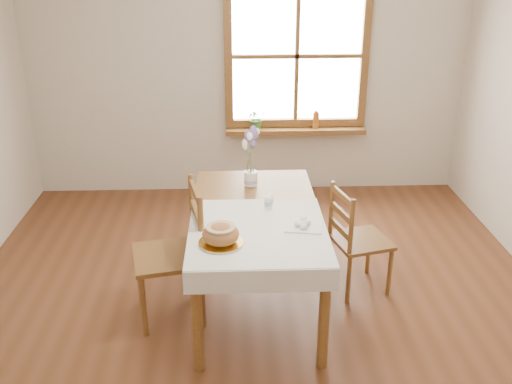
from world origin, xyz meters
TOP-DOWN VIEW (x-y plane):
  - ground at (0.00, 0.00)m, footprint 5.00×5.00m
  - room_walls at (0.00, 0.00)m, footprint 4.60×5.10m
  - window at (0.50, 2.47)m, footprint 1.46×0.08m
  - window_sill at (0.50, 2.40)m, footprint 1.46×0.20m
  - dining_table at (0.00, 0.30)m, footprint 0.90×1.60m
  - table_linen at (0.00, -0.00)m, footprint 0.91×0.99m
  - chair_left at (-0.62, 0.16)m, footprint 0.58×0.56m
  - chair_right at (0.81, 0.46)m, footprint 0.51×0.49m
  - bread_plate at (-0.24, -0.18)m, footprint 0.33×0.33m
  - bread_loaf at (-0.24, -0.18)m, footprint 0.23×0.23m
  - egg_napkin at (0.30, 0.03)m, footprint 0.28×0.25m
  - eggs at (0.30, 0.03)m, footprint 0.22×0.20m
  - salt_shaker at (0.11, 0.39)m, footprint 0.06×0.06m
  - pepper_shaker at (0.09, 0.32)m, footprint 0.07×0.07m
  - flower_vase at (-0.02, 0.77)m, footprint 0.11×0.11m
  - lavender_bouquet at (-0.02, 0.77)m, footprint 0.18×0.18m
  - potted_plant at (0.09, 2.40)m, footprint 0.26×0.28m
  - amber_bottle at (0.71, 2.40)m, footprint 0.07×0.07m

SIDE VIEW (x-z plane):
  - ground at x=0.00m, z-range 0.00..0.00m
  - chair_right at x=0.81m, z-range 0.00..0.85m
  - chair_left at x=-0.62m, z-range 0.00..1.00m
  - dining_table at x=0.00m, z-range 0.29..1.04m
  - window_sill at x=0.50m, z-range 0.66..0.71m
  - table_linen at x=0.00m, z-range 0.75..0.76m
  - egg_napkin at x=0.30m, z-range 0.76..0.77m
  - bread_plate at x=-0.24m, z-range 0.76..0.77m
  - eggs at x=0.30m, z-range 0.77..0.81m
  - potted_plant at x=0.09m, z-range 0.71..0.89m
  - salt_shaker at x=0.11m, z-range 0.76..0.85m
  - flower_vase at x=-0.02m, z-range 0.75..0.86m
  - amber_bottle at x=0.71m, z-range 0.72..0.90m
  - pepper_shaker at x=0.09m, z-range 0.76..0.86m
  - bread_loaf at x=-0.24m, z-range 0.77..0.90m
  - lavender_bouquet at x=-0.02m, z-range 0.86..1.20m
  - window at x=0.50m, z-range 0.72..2.18m
  - room_walls at x=0.00m, z-range 0.38..3.03m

